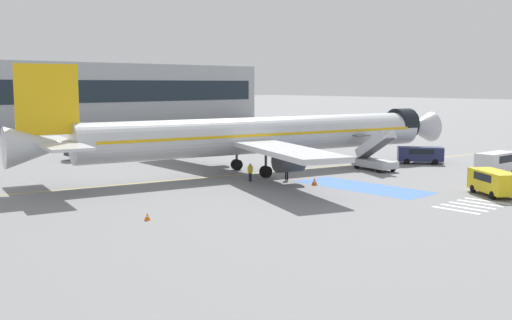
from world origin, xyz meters
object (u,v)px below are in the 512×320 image
airliner (260,135)px  service_van_0 (494,181)px  terminal_building (48,95)px  service_van_2 (496,162)px  boarding_stairs_forward (374,160)px  ground_crew_1 (250,171)px  service_van_1 (420,154)px  traffic_cone_1 (147,217)px  ground_crew_0 (287,168)px  fuel_tanker (102,142)px  traffic_cone_0 (315,182)px

airliner → service_van_0: airliner is taller
terminal_building → service_van_2: bearing=-88.5°
boarding_stairs_forward → terminal_building: bearing=101.1°
airliner → terminal_building: (12.70, 76.31, 2.86)m
airliner → boarding_stairs_forward: bearing=68.6°
airliner → terminal_building: terminal_building is taller
service_van_2 → ground_crew_1: bearing=-122.1°
service_van_1 → traffic_cone_1: service_van_1 is taller
airliner → ground_crew_1: bearing=-40.4°
ground_crew_1 → terminal_building: (17.10, 79.57, 5.67)m
service_van_1 → ground_crew_0: size_ratio=2.64×
boarding_stairs_forward → service_van_2: bearing=-49.4°
ground_crew_0 → ground_crew_1: (-2.95, 1.76, -0.15)m
fuel_tanker → traffic_cone_1: fuel_tanker is taller
traffic_cone_0 → terminal_building: size_ratio=0.01×
service_van_2 → traffic_cone_0: (-16.81, 8.45, -1.03)m
boarding_stairs_forward → traffic_cone_0: size_ratio=8.84×
boarding_stairs_forward → fuel_tanker: size_ratio=0.60×
service_van_1 → service_van_2: 10.10m
ground_crew_1 → traffic_cone_1: size_ratio=3.40×
ground_crew_0 → traffic_cone_0: ground_crew_0 is taller
ground_crew_0 → airliner: bearing=-62.7°
service_van_0 → service_van_1: size_ratio=1.01×
boarding_stairs_forward → terminal_building: (2.91, 83.04, 5.58)m
service_van_0 → traffic_cone_0: bearing=150.6°
traffic_cone_1 → ground_crew_1: bearing=23.9°
service_van_1 → terminal_building: 83.90m
service_van_1 → ground_crew_1: size_ratio=3.00×
ground_crew_0 → terminal_building: 82.74m
boarding_stairs_forward → traffic_cone_1: size_ratio=11.48×
airliner → traffic_cone_1: size_ratio=97.18×
service_van_2 → service_van_1: bearing=168.7°
airliner → fuel_tanker: 22.69m
boarding_stairs_forward → traffic_cone_1: boarding_stairs_forward is taller
fuel_tanker → ground_crew_1: fuel_tanker is taller
ground_crew_1 → traffic_cone_1: bearing=-140.9°
traffic_cone_1 → service_van_0: bearing=-24.9°
service_van_0 → terminal_building: 98.39m
terminal_building → ground_crew_1: bearing=-102.1°
fuel_tanker → traffic_cone_1: size_ratio=19.05×
terminal_building → airliner: bearing=-99.5°
fuel_tanker → traffic_cone_0: bearing=6.7°
service_van_2 → ground_crew_1: (-19.56, 13.79, -0.41)m
service_van_0 → service_van_2: size_ratio=1.04×
service_van_2 → terminal_building: (-2.46, 93.36, 5.26)m
boarding_stairs_forward → traffic_cone_0: (-11.45, -1.86, -0.71)m
service_van_0 → ground_crew_1: (-9.31, 18.36, -0.26)m
boarding_stairs_forward → service_van_2: (5.36, -10.31, 0.32)m
airliner → ground_crew_0: bearing=-3.0°
service_van_2 → traffic_cone_1: (-35.04, 6.91, -1.10)m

